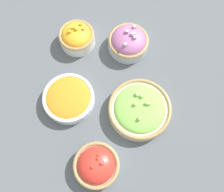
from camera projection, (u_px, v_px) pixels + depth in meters
The scene contains 6 objects.
ground_plane at pixel (112, 99), 0.81m from camera, with size 3.00×3.00×0.00m, color #4C5156.
bowl_red_onion at pixel (128, 42), 0.84m from camera, with size 0.14×0.14×0.08m.
bowl_lettuce at pixel (140, 109), 0.77m from camera, with size 0.20×0.20×0.06m.
bowl_carrots at pixel (69, 98), 0.78m from camera, with size 0.16×0.16×0.05m.
bowl_squash at pixel (77, 37), 0.84m from camera, with size 0.12×0.12×0.08m.
bowl_cherry_tomatoes at pixel (96, 165), 0.72m from camera, with size 0.13×0.13×0.07m.
Camera 1 is at (0.25, -0.02, 0.77)m, focal length 40.00 mm.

